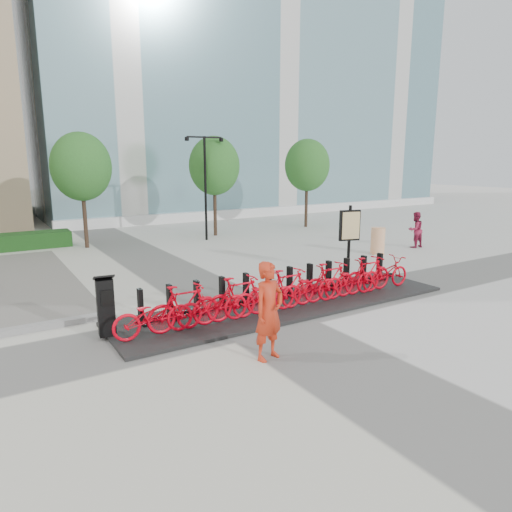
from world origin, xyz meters
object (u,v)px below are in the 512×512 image
kiosk (106,306)px  construction_barrel (378,241)px  map_sign (350,228)px  pedestrian (415,230)px  worker_red (269,311)px  bike_0 (154,315)px

kiosk → construction_barrel: (12.05, 3.50, -0.19)m
map_sign → construction_barrel: bearing=42.1°
kiosk → pedestrian: pedestrian is taller
worker_red → pedestrian: 13.73m
worker_red → pedestrian: (12.14, 6.42, -0.18)m
bike_0 → worker_red: bearing=-143.7°
kiosk → map_sign: bearing=18.6°
pedestrian → map_sign: bearing=20.3°
worker_red → construction_barrel: 11.45m
bike_0 → map_sign: bearing=-73.3°
map_sign → pedestrian: bearing=32.4°
worker_red → kiosk: bearing=118.0°
kiosk → worker_red: worker_red is taller
kiosk → construction_barrel: kiosk is taller
construction_barrel → map_sign: 3.79m
kiosk → worker_red: size_ratio=0.71×
worker_red → pedestrian: bearing=14.0°
map_sign → kiosk: bearing=-154.0°
bike_0 → pedestrian: bearing=-72.8°
bike_0 → worker_red: (1.59, -2.17, 0.43)m
pedestrian → construction_barrel: 2.56m
bike_0 → construction_barrel: (11.18, 4.08, 0.00)m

